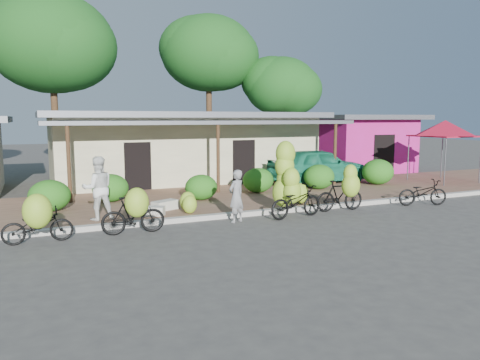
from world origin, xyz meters
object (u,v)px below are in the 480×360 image
at_px(teal_van, 318,166).
at_px(tree_far_center, 47,41).
at_px(red_canopy, 445,128).
at_px(bike_left, 134,212).
at_px(vendor, 236,196).
at_px(sack_far, 152,211).
at_px(bike_right, 343,192).
at_px(bike_center, 291,188).
at_px(bike_far_right, 423,193).
at_px(tree_near_right, 278,85).
at_px(sack_near, 165,205).
at_px(bystander, 98,188).
at_px(tree_center_right, 205,52).
at_px(bike_far_left, 38,222).

bearing_deg(teal_van, tree_far_center, 45.81).
bearing_deg(red_canopy, bike_left, -165.84).
bearing_deg(vendor, sack_far, -57.17).
bearing_deg(bike_left, bike_right, -85.36).
height_order(bike_center, bike_far_right, bike_center).
distance_m(red_canopy, bike_left, 15.85).
xyz_separation_m(tree_near_right, vendor, (-8.61, -13.28, -4.33)).
height_order(red_canopy, sack_near, red_canopy).
xyz_separation_m(tree_far_center, bike_right, (8.19, -14.82, -6.41)).
bearing_deg(tree_near_right, bike_right, -109.85).
bearing_deg(bystander, bike_left, 109.45).
height_order(tree_center_right, bike_right, tree_center_right).
distance_m(bike_left, sack_far, 1.96).
relative_size(tree_far_center, red_canopy, 2.74).
height_order(red_canopy, bike_left, red_canopy).
bearing_deg(sack_far, bike_right, -13.39).
height_order(tree_far_center, sack_far, tree_far_center).
bearing_deg(teal_van, bike_left, 117.86).
bearing_deg(bystander, bike_right, 167.54).
bearing_deg(teal_van, tree_center_right, 7.14).
bearing_deg(bike_right, bystander, 83.77).
bearing_deg(vendor, bike_center, 156.48).
xyz_separation_m(bike_left, bike_center, (4.97, 0.38, 0.29)).
height_order(tree_far_center, bike_far_right, tree_far_center).
bearing_deg(teal_van, bike_center, 136.52).
xyz_separation_m(tree_center_right, red_canopy, (7.54, -11.76, -4.50)).
bearing_deg(bike_far_left, bystander, -44.42).
height_order(bike_left, sack_far, bike_left).
relative_size(bike_center, sack_near, 2.79).
height_order(tree_near_right, bike_left, tree_near_right).
bearing_deg(tree_far_center, bike_far_right, -52.67).
height_order(bike_far_right, teal_van, teal_van).
distance_m(bike_center, bystander, 5.81).
bearing_deg(tree_near_right, bike_far_right, -96.46).
height_order(tree_far_center, bike_center, tree_far_center).
xyz_separation_m(vendor, teal_van, (6.40, 5.37, 0.14)).
height_order(tree_near_right, sack_far, tree_near_right).
distance_m(bike_far_right, teal_van, 5.69).
relative_size(bike_far_left, bike_left, 0.98).
distance_m(bike_far_left, sack_far, 3.66).
height_order(bike_left, vendor, vendor).
xyz_separation_m(bike_far_left, vendor, (5.43, 0.32, 0.22)).
bearing_deg(sack_near, tree_far_center, 102.39).
bearing_deg(bike_center, bike_far_left, 83.76).
bearing_deg(tree_center_right, bike_center, -100.17).
bearing_deg(bystander, sack_near, -164.04).
height_order(red_canopy, vendor, red_canopy).
distance_m(vendor, teal_van, 8.35).
distance_m(tree_near_right, sack_near, 15.89).
bearing_deg(teal_van, sack_far, 111.71).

